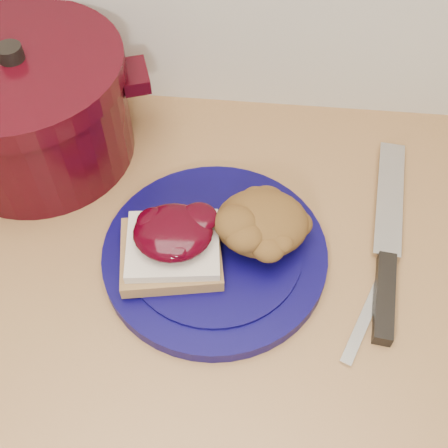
# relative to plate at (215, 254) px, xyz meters

# --- Properties ---
(base_cabinet) EXTENTS (4.00, 0.60, 0.86)m
(base_cabinet) POSITION_rel_plate_xyz_m (-0.05, 0.01, -0.48)
(base_cabinet) COLOR beige
(base_cabinet) RESTS_ON floor
(plate) EXTENTS (0.31, 0.31, 0.02)m
(plate) POSITION_rel_plate_xyz_m (0.00, 0.00, 0.00)
(plate) COLOR #08043C
(plate) RESTS_ON wood_countertop
(sandwich) EXTENTS (0.14, 0.13, 0.06)m
(sandwich) POSITION_rel_plate_xyz_m (-0.05, -0.02, 0.04)
(sandwich) COLOR olive
(sandwich) RESTS_ON plate
(stuffing_mound) EXTENTS (0.13, 0.11, 0.06)m
(stuffing_mound) POSITION_rel_plate_xyz_m (0.06, 0.02, 0.04)
(stuffing_mound) COLOR brown
(stuffing_mound) RESTS_ON plate
(chef_knife) EXTENTS (0.07, 0.33, 0.02)m
(chef_knife) POSITION_rel_plate_xyz_m (0.22, 0.00, -0.00)
(chef_knife) COLOR black
(chef_knife) RESTS_ON wood_countertop
(butter_knife) EXTENTS (0.08, 0.18, 0.00)m
(butter_knife) POSITION_rel_plate_xyz_m (0.20, -0.05, -0.01)
(butter_knife) COLOR silver
(butter_knife) RESTS_ON wood_countertop
(dutch_oven) EXTENTS (0.37, 0.37, 0.18)m
(dutch_oven) POSITION_rel_plate_xyz_m (-0.28, 0.17, 0.07)
(dutch_oven) COLOR #33050C
(dutch_oven) RESTS_ON wood_countertop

